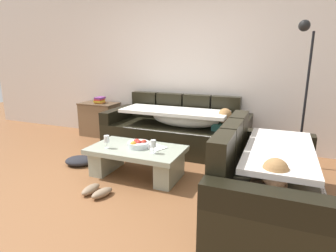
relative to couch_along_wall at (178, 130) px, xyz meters
name	(u,v)px	position (x,y,z in m)	size (l,w,h in m)	color
ground_plane	(116,189)	(-0.17, -1.62, -0.33)	(14.00, 14.00, 0.00)	brown
back_wall	(180,66)	(-0.17, 0.53, 1.02)	(9.00, 0.10, 2.70)	silver
couch_along_wall	(178,130)	(0.00, 0.00, 0.00)	(2.33, 0.92, 0.88)	black
couch_near_window	(266,181)	(1.46, -1.46, 0.00)	(0.92, 1.81, 0.88)	black
coffee_table	(137,158)	(-0.13, -1.18, -0.09)	(1.20, 0.68, 0.38)	#99A391
fruit_bowl	(138,144)	(-0.11, -1.15, 0.09)	(0.28, 0.28, 0.10)	silver
wine_glass_near_left	(107,139)	(-0.47, -1.33, 0.16)	(0.07, 0.07, 0.17)	silver
wine_glass_near_right	(153,144)	(0.16, -1.28, 0.16)	(0.07, 0.07, 0.17)	silver
open_magazine	(155,147)	(0.08, -1.08, 0.05)	(0.28, 0.21, 0.01)	white
side_cabinet	(100,119)	(-1.71, 0.23, -0.01)	(0.72, 0.44, 0.64)	brown
book_stack_on_cabinet	(100,100)	(-1.68, 0.22, 0.37)	(0.18, 0.21, 0.12)	#B76623
floor_lamp	(303,87)	(1.77, -0.10, 0.79)	(0.33, 0.31, 1.95)	black
pair_of_shoes	(96,191)	(-0.30, -1.82, -0.29)	(0.33, 0.31, 0.09)	#8C7259
crumpled_garment	(80,161)	(-1.07, -1.17, -0.27)	(0.40, 0.32, 0.12)	#232328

